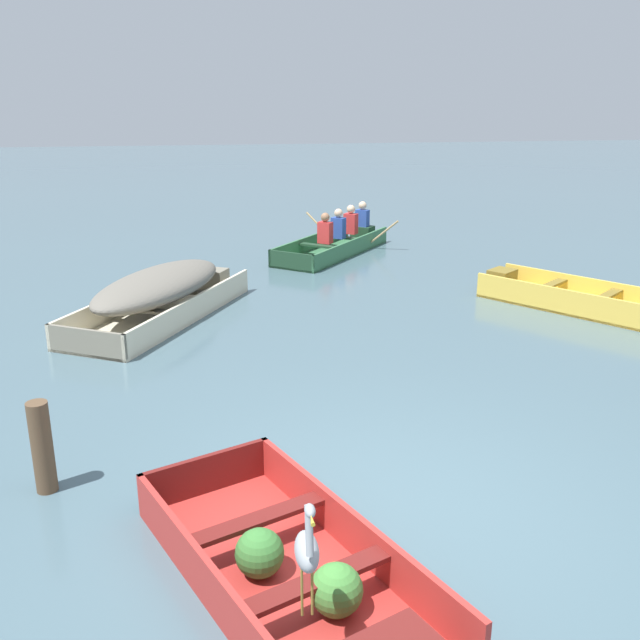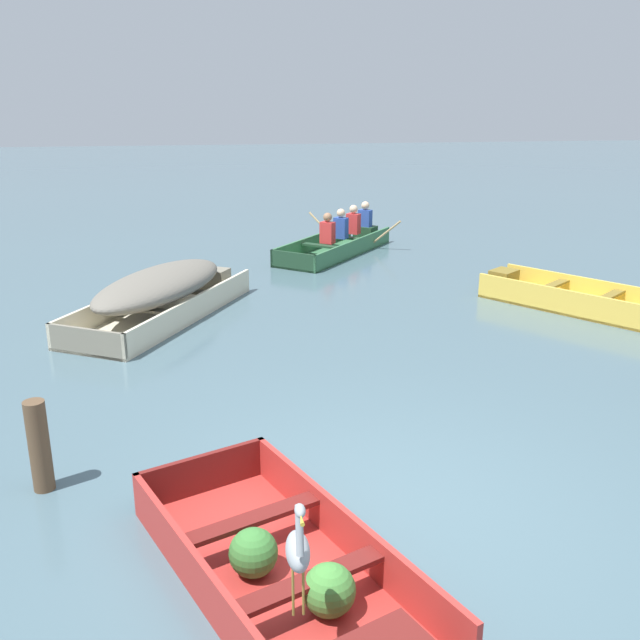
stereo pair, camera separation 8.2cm
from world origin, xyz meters
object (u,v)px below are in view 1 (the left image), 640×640
object	(u,v)px
rowboat_green_with_crew	(338,241)
heron_on_dinghy	(307,549)
dinghy_red_foreground	(297,576)
skiff_cream_mid_moored	(160,290)
skiff_yellow_near_moored	(569,298)
mooring_post	(42,447)

from	to	relation	value
rowboat_green_with_crew	heron_on_dinghy	distance (m)	11.53
dinghy_red_foreground	rowboat_green_with_crew	size ratio (longest dim) A/B	0.93
dinghy_red_foreground	skiff_cream_mid_moored	world-z (taller)	skiff_cream_mid_moored
dinghy_red_foreground	skiff_yellow_near_moored	bearing A→B (deg)	49.86
skiff_yellow_near_moored	rowboat_green_with_crew	xyz separation A→B (m)	(-2.93, 4.53, 0.09)
skiff_cream_mid_moored	heron_on_dinghy	xyz separation A→B (m)	(1.25, -7.23, 0.43)
skiff_yellow_near_moored	mooring_post	xyz separation A→B (m)	(-7.12, -4.41, 0.27)
skiff_yellow_near_moored	skiff_cream_mid_moored	size ratio (longest dim) A/B	0.80
skiff_yellow_near_moored	skiff_cream_mid_moored	world-z (taller)	skiff_cream_mid_moored
rowboat_green_with_crew	heron_on_dinghy	xyz separation A→B (m)	(-2.22, -11.30, 0.63)
rowboat_green_with_crew	skiff_cream_mid_moored	bearing A→B (deg)	-130.44
dinghy_red_foreground	skiff_cream_mid_moored	distance (m)	6.68
dinghy_red_foreground	rowboat_green_with_crew	distance (m)	10.84
dinghy_red_foreground	mooring_post	xyz separation A→B (m)	(-1.98, 1.67, 0.27)
rowboat_green_with_crew	mooring_post	xyz separation A→B (m)	(-4.18, -8.94, 0.18)
dinghy_red_foreground	rowboat_green_with_crew	xyz separation A→B (m)	(2.20, 10.62, 0.08)
rowboat_green_with_crew	heron_on_dinghy	bearing A→B (deg)	-101.11
dinghy_red_foreground	skiff_yellow_near_moored	xyz separation A→B (m)	(5.13, 6.09, -0.01)
skiff_yellow_near_moored	mooring_post	size ratio (longest dim) A/B	3.58
dinghy_red_foreground	heron_on_dinghy	bearing A→B (deg)	-91.57
dinghy_red_foreground	skiff_yellow_near_moored	size ratio (longest dim) A/B	1.00
heron_on_dinghy	dinghy_red_foreground	bearing A→B (deg)	88.43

